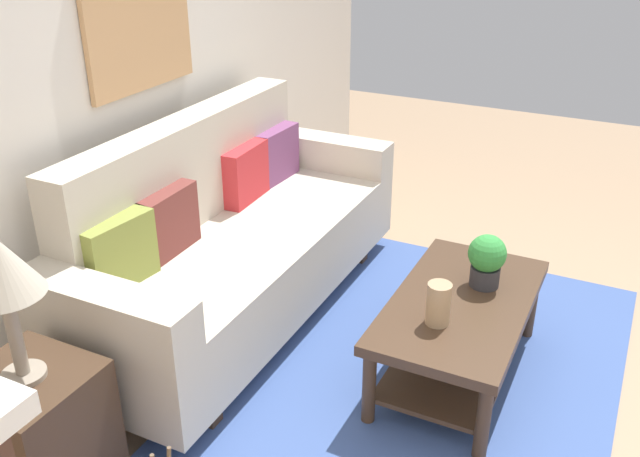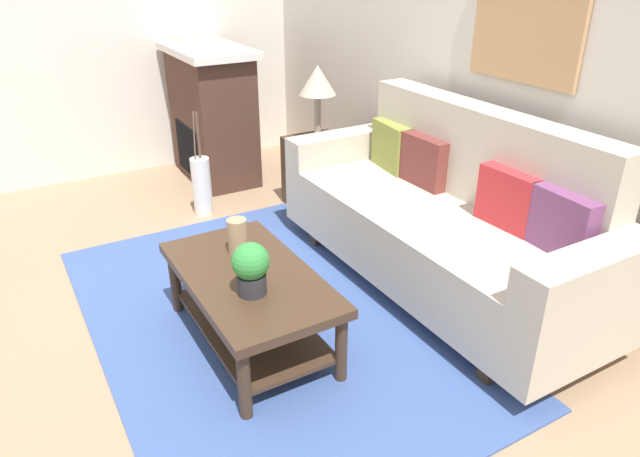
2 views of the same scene
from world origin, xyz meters
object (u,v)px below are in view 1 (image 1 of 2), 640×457
Objects in this scene: coffee_table at (459,321)px; table_lamp at (0,271)px; throw_pillow_olive at (119,252)px; framed_painting at (139,24)px; throw_pillow_crimson at (245,173)px; throw_pillow_plum at (275,154)px; potted_plant_tabletop at (487,259)px; throw_pillow_maroon at (168,222)px; couch at (232,242)px; tabletop_vase at (438,304)px; side_table at (38,436)px.

coffee_table is 1.98m from table_lamp.
throw_pillow_olive is 1.16m from framed_painting.
throw_pillow_crimson is 1.48m from coffee_table.
throw_pillow_plum is 1.16m from framed_painting.
framed_painting reaches higher than potted_plant_tabletop.
throw_pillow_maroon is at bearing 180.00° from throw_pillow_crimson.
throw_pillow_maroon is (0.35, 0.00, 0.00)m from throw_pillow_olive.
throw_pillow_crimson is 1.46m from potted_plant_tabletop.
throw_pillow_olive is 1.06m from throw_pillow_crimson.
couch reaches higher than throw_pillow_olive.
tabletop_vase is at bearing -114.32° from throw_pillow_crimson.
potted_plant_tabletop is at bearing -18.06° from coffee_table.
throw_pillow_olive is 1.69m from potted_plant_tabletop.
couch is 3.97× the size of table_lamp.
couch is at bearing 1.82° from table_lamp.
throw_pillow_crimson is at bearing 0.00° from throw_pillow_maroon.
throw_pillow_maroon is at bearing 0.00° from throw_pillow_olive.
throw_pillow_plum is at bearing 0.00° from throw_pillow_olive.
couch is 1.54m from table_lamp.
framed_painting is at bearing 19.67° from side_table.
table_lamp is at bearing -178.18° from couch.
couch is 8.64× the size of potted_plant_tabletop.
side_table is (-1.43, -0.05, -0.15)m from couch.
framed_painting is (-0.35, 0.34, 0.85)m from throw_pillow_crimson.
framed_painting is (0.71, 0.34, 0.85)m from throw_pillow_olive.
potted_plant_tabletop is at bearing -38.80° from side_table.
throw_pillow_maroon reaches higher than side_table.
couch reaches higher than throw_pillow_maroon.
throw_pillow_maroon is at bearing 94.28° from tabletop_vase.
table_lamp reaches higher than side_table.
throw_pillow_maroon and throw_pillow_plum have the same top height.
throw_pillow_maroon is 1.54m from potted_plant_tabletop.
couch is at bearing 78.25° from tabletop_vase.
side_table is (-1.08, -0.17, -0.40)m from throw_pillow_maroon.
table_lamp is at bearing -166.71° from throw_pillow_olive.
framed_painting is (0.35, 0.34, 0.85)m from throw_pillow_maroon.
framed_painting is at bearing 90.00° from couch.
tabletop_vase is at bearing -44.89° from table_lamp.
framed_painting is (-0.71, 0.34, 0.85)m from throw_pillow_plum.
coffee_table is (-0.02, -1.26, -0.12)m from couch.
potted_plant_tabletop is (0.51, -1.45, -0.11)m from throw_pillow_maroon.
tabletop_vase is 1.98m from framed_painting.
couch is 6.29× the size of throw_pillow_maroon.
coffee_table is 1.93× the size of table_lamp.
throw_pillow_maroon is at bearing 9.01° from side_table.
throw_pillow_crimson and throw_pillow_plum have the same top height.
throw_pillow_olive is at bearing 116.31° from coffee_table.
table_lamp is at bearing -160.33° from framed_painting.
coffee_table is at bearing -90.96° from couch.
coffee_table is at bearing -40.82° from side_table.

